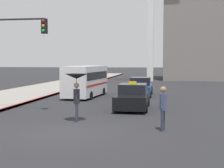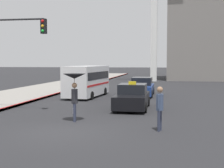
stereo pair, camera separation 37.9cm
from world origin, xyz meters
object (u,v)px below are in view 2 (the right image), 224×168
at_px(pedestrian_with_umbrella, 74,83).
at_px(monument_cross, 154,3).
at_px(ambulance_van, 87,80).
at_px(taxi, 132,97).
at_px(sedan_red, 142,87).
at_px(pedestrian_man, 160,105).
at_px(traffic_light, 11,44).

height_order(pedestrian_with_umbrella, monument_cross, monument_cross).
distance_m(ambulance_van, pedestrian_with_umbrella, 10.39).
xyz_separation_m(taxi, ambulance_van, (-4.29, 5.68, 0.69)).
distance_m(sedan_red, pedestrian_with_umbrella, 12.09).
relative_size(sedan_red, pedestrian_man, 2.59).
bearing_deg(sedan_red, monument_cross, -90.09).
height_order(ambulance_van, pedestrian_man, ambulance_van).
bearing_deg(taxi, ambulance_van, -52.95).
xyz_separation_m(taxi, monument_cross, (-0.01, 27.34, 10.63)).
bearing_deg(pedestrian_man, pedestrian_with_umbrella, -93.94).
bearing_deg(ambulance_van, taxi, 132.20).
bearing_deg(ambulance_van, monument_cross, -96.02).
distance_m(taxi, sedan_red, 7.35).
relative_size(pedestrian_man, traffic_light, 0.33).
xyz_separation_m(taxi, pedestrian_with_umbrella, (-2.20, -4.49, 1.15)).
height_order(taxi, traffic_light, traffic_light).
bearing_deg(monument_cross, pedestrian_with_umbrella, -93.94).
bearing_deg(traffic_light, pedestrian_man, -22.79).
bearing_deg(pedestrian_with_umbrella, monument_cross, -15.73).
relative_size(pedestrian_with_umbrella, traffic_light, 0.41).
xyz_separation_m(traffic_light, monument_cross, (6.51, 29.66, 7.52)).
xyz_separation_m(sedan_red, traffic_light, (-6.48, -9.67, 3.10)).
bearing_deg(monument_cross, sedan_red, -90.09).
height_order(pedestrian_man, monument_cross, monument_cross).
distance_m(ambulance_van, monument_cross, 24.21).
xyz_separation_m(ambulance_van, traffic_light, (-2.24, -8.00, 2.41)).
xyz_separation_m(pedestrian_man, traffic_light, (-8.29, 3.49, 2.71)).
bearing_deg(monument_cross, traffic_light, -102.39).
height_order(sedan_red, pedestrian_with_umbrella, pedestrian_with_umbrella).
height_order(taxi, monument_cross, monument_cross).
relative_size(ambulance_van, pedestrian_man, 3.25).
bearing_deg(ambulance_van, pedestrian_man, 122.97).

